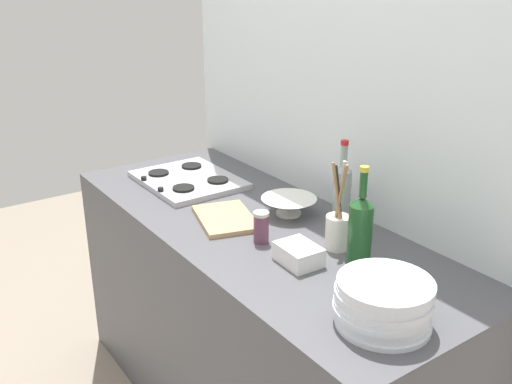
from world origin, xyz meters
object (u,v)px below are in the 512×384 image
at_px(wine_bottle_mid_left, 360,232).
at_px(plate_stack, 383,303).
at_px(wine_bottle_leftmost, 342,194).
at_px(butter_dish, 299,254).
at_px(condiment_jar_front, 261,227).
at_px(mixing_bowl, 289,205).
at_px(utensil_crock, 338,228).
at_px(stovetop_hob, 188,180).
at_px(cutting_board, 226,218).

bearing_deg(wine_bottle_mid_left, plate_stack, -32.52).
height_order(plate_stack, wine_bottle_leftmost, wine_bottle_leftmost).
bearing_deg(wine_bottle_leftmost, butter_dish, -66.47).
height_order(wine_bottle_mid_left, condiment_jar_front, wine_bottle_mid_left).
height_order(mixing_bowl, condiment_jar_front, condiment_jar_front).
height_order(wine_bottle_leftmost, wine_bottle_mid_left, wine_bottle_mid_left).
bearing_deg(wine_bottle_leftmost, utensil_crock, -46.23).
xyz_separation_m(stovetop_hob, cutting_board, (0.44, -0.08, -0.00)).
relative_size(plate_stack, wine_bottle_mid_left, 0.78).
xyz_separation_m(utensil_crock, condiment_jar_front, (-0.19, -0.18, -0.02)).
relative_size(butter_dish, utensil_crock, 0.45).
xyz_separation_m(plate_stack, wine_bottle_leftmost, (-0.52, 0.33, 0.06)).
xyz_separation_m(stovetop_hob, wine_bottle_mid_left, (0.98, 0.06, 0.11)).
relative_size(wine_bottle_mid_left, cutting_board, 1.20).
xyz_separation_m(stovetop_hob, plate_stack, (1.24, -0.10, 0.05)).
distance_m(plate_stack, mixing_bowl, 0.75).
relative_size(mixing_bowl, butter_dish, 1.50).
bearing_deg(plate_stack, utensil_crock, 152.72).
height_order(mixing_bowl, utensil_crock, utensil_crock).
bearing_deg(cutting_board, butter_dish, 1.94).
bearing_deg(utensil_crock, butter_dish, -87.85).
bearing_deg(butter_dish, wine_bottle_leftmost, 113.53).
height_order(stovetop_hob, plate_stack, plate_stack).
bearing_deg(butter_dish, mixing_bowl, 146.44).
relative_size(condiment_jar_front, cutting_board, 0.39).
bearing_deg(condiment_jar_front, stovetop_hob, 173.40).
xyz_separation_m(stovetop_hob, butter_dish, (0.85, -0.07, 0.02)).
relative_size(mixing_bowl, condiment_jar_front, 1.91).
bearing_deg(wine_bottle_mid_left, butter_dish, -135.98).
relative_size(wine_bottle_leftmost, condiment_jar_front, 2.92).
bearing_deg(wine_bottle_leftmost, mixing_bowl, -155.54).
bearing_deg(condiment_jar_front, wine_bottle_mid_left, 23.06).
bearing_deg(cutting_board, condiment_jar_front, 1.26).
bearing_deg(mixing_bowl, cutting_board, -111.28).
distance_m(stovetop_hob, mixing_bowl, 0.55).
height_order(stovetop_hob, butter_dish, butter_dish).
relative_size(butter_dish, condiment_jar_front, 1.28).
distance_m(mixing_bowl, condiment_jar_front, 0.26).
xyz_separation_m(wine_bottle_leftmost, condiment_jar_front, (-0.06, -0.31, -0.07)).
bearing_deg(stovetop_hob, wine_bottle_leftmost, 18.11).
distance_m(plate_stack, cutting_board, 0.80).
relative_size(wine_bottle_leftmost, utensil_crock, 1.04).
xyz_separation_m(wine_bottle_mid_left, condiment_jar_front, (-0.33, -0.14, -0.07)).
relative_size(stovetop_hob, condiment_jar_front, 4.15).
height_order(stovetop_hob, mixing_bowl, mixing_bowl).
distance_m(mixing_bowl, cutting_board, 0.25).
height_order(wine_bottle_leftmost, utensil_crock, wine_bottle_leftmost).
bearing_deg(stovetop_hob, utensil_crock, 7.06).
height_order(butter_dish, utensil_crock, utensil_crock).
distance_m(condiment_jar_front, cutting_board, 0.22).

